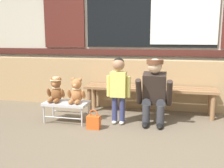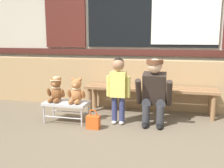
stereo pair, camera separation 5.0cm
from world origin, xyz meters
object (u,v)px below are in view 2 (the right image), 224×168
Objects in this scene: child_standing at (118,83)px; adult_crouching at (155,92)px; teddy_bear_plain at (76,91)px; handbag_on_ground at (93,122)px; small_display_bench at (67,104)px; teddy_bear_with_hat at (56,90)px; wooden_bench_long at (149,91)px.

child_standing is 1.01× the size of adult_crouching.
teddy_bear_plain reaches higher than handbag_on_ground.
teddy_bear_with_hat reaches higher than small_display_bench.
small_display_bench is 1.30m from adult_crouching.
adult_crouching reaches higher than wooden_bench_long.
teddy_bear_plain is at bearing -171.63° from child_standing.
teddy_bear_with_hat is 0.77m from handbag_on_ground.
child_standing is 0.53m from adult_crouching.
adult_crouching is at bearing 11.27° from child_standing.
handbag_on_ground is at bearing -32.41° from teddy_bear_plain.
wooden_bench_long is 5.78× the size of teddy_bear_plain.
child_standing is at bearing 6.74° from small_display_bench.
wooden_bench_long is 7.72× the size of handbag_on_ground.
wooden_bench_long is 1.21m from teddy_bear_plain.
teddy_bear_plain reaches higher than small_display_bench.
adult_crouching reaches higher than teddy_bear_with_hat.
small_display_bench is at bearing 157.30° from handbag_on_ground.
small_display_bench is at bearing -173.26° from child_standing.
handbag_on_ground is at bearing -126.71° from wooden_bench_long.
wooden_bench_long is 0.53m from adult_crouching.
teddy_bear_with_hat is at bearing -172.46° from adult_crouching.
teddy_bear_with_hat is at bearing -151.98° from wooden_bench_long.
wooden_bench_long is 0.75m from child_standing.
child_standing is (0.60, 0.09, 0.13)m from teddy_bear_plain.
teddy_bear_with_hat reaches higher than handbag_on_ground.
teddy_bear_plain is 0.38× the size of adult_crouching.
child_standing is (0.76, 0.09, 0.33)m from small_display_bench.
teddy_bear_plain is at bearing -0.13° from teddy_bear_with_hat.
child_standing reaches higher than small_display_bench.
wooden_bench_long is at bearing 104.17° from adult_crouching.
child_standing reaches higher than handbag_on_ground.
teddy_bear_with_hat is 0.32m from teddy_bear_plain.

